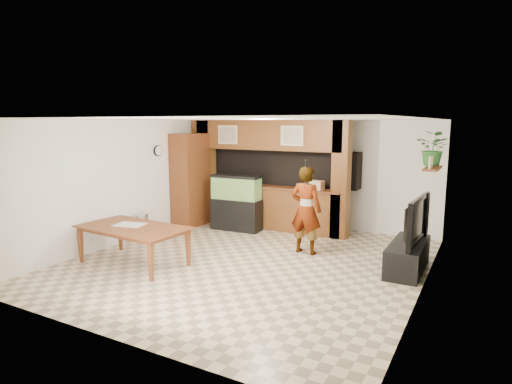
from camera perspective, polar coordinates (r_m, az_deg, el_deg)
The scene contains 20 objects.
floor at distance 7.99m, azimuth -1.05°, elevation -9.29°, with size 6.50×6.50×0.00m, color #CFB690.
ceiling at distance 7.58m, azimuth -1.11°, elevation 9.70°, with size 6.50×6.50×0.00m, color white.
wall_back at distance 10.60m, azimuth 7.69°, elevation 2.44°, with size 6.00×6.00×0.00m, color silver.
wall_left at distance 9.52m, azimuth -16.96°, elevation 1.35°, with size 6.50×6.50×0.00m, color silver.
wall_right at distance 6.74m, azimuth 21.68°, elevation -2.02°, with size 6.50×6.50×0.00m, color silver.
partition at distance 10.42m, azimuth 1.59°, elevation 2.47°, with size 4.20×0.99×2.60m.
wall_clock at distance 10.16m, azimuth -12.95°, elevation 5.39°, with size 0.05×0.25×0.25m.
wall_shelf at distance 8.62m, azimuth 22.49°, elevation 2.95°, with size 0.25×0.90×0.04m, color brown.
pantry_cabinet at distance 10.71m, azimuth -8.72°, elevation 1.61°, with size 0.57×0.93×2.28m, color brown.
trash_can at distance 9.64m, azimuth -15.11°, elevation -4.55°, with size 0.32×0.32×0.59m, color #B2B2B7.
aquarium at distance 10.17m, azimuth -2.64°, elevation -1.51°, with size 1.19×0.45×1.32m.
tv_stand at distance 7.93m, azimuth 19.56°, elevation -8.10°, with size 0.55×1.49×0.50m, color black.
television at distance 7.77m, azimuth 19.82°, elevation -3.49°, with size 1.41×0.18×0.81m, color black.
photo_frame at distance 8.26m, azimuth 22.27°, elevation 3.64°, with size 0.03×0.17×0.22m, color tan.
potted_plant at distance 8.87m, azimuth 22.64°, elevation 5.39°, with size 0.60×0.52×0.67m, color #286126.
person at distance 8.35m, azimuth 6.68°, elevation -2.41°, with size 0.63×0.41×1.73m, color tan.
microphone at distance 8.05m, azimuth 6.71°, elevation 3.73°, with size 0.04×0.04×0.17m, color black.
dining_table at distance 8.06m, azimuth -16.18°, elevation -6.91°, with size 1.98×1.11×0.70m, color brown.
newspaper_a at distance 8.15m, azimuth -16.46°, elevation -4.19°, with size 0.53×0.39×0.01m, color silver.
counter_box at distance 9.74m, azimuth 8.07°, elevation 0.91°, with size 0.31×0.21×0.21m, color tan.
Camera 1 is at (3.77, -6.58, 2.54)m, focal length 30.00 mm.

